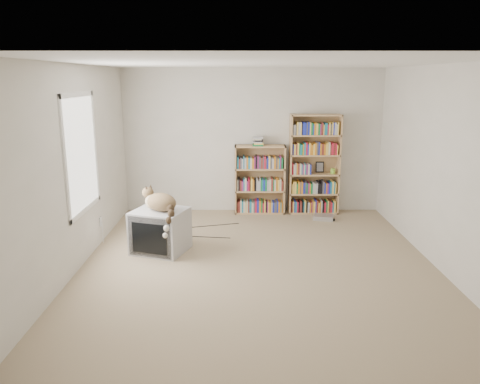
{
  "coord_description": "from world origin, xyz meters",
  "views": [
    {
      "loc": [
        -0.25,
        -5.66,
        2.33
      ],
      "look_at": [
        -0.23,
        1.0,
        0.7
      ],
      "focal_mm": 35.0,
      "sensor_mm": 36.0,
      "label": 1
    }
  ],
  "objects_px": {
    "crt_tv": "(161,231)",
    "dvd_player": "(323,217)",
    "cat": "(162,205)",
    "bookcase_short": "(260,182)",
    "bookcase_tall": "(314,167)"
  },
  "relations": [
    {
      "from": "bookcase_tall",
      "to": "bookcase_short",
      "type": "xyz_separation_m",
      "value": [
        -0.95,
        0.0,
        -0.28
      ]
    },
    {
      "from": "bookcase_tall",
      "to": "cat",
      "type": "bearing_deg",
      "value": -139.27
    },
    {
      "from": "crt_tv",
      "to": "bookcase_short",
      "type": "relative_size",
      "value": 0.7
    },
    {
      "from": "cat",
      "to": "bookcase_short",
      "type": "bearing_deg",
      "value": 85.66
    },
    {
      "from": "bookcase_tall",
      "to": "bookcase_short",
      "type": "distance_m",
      "value": 0.99
    },
    {
      "from": "bookcase_tall",
      "to": "dvd_player",
      "type": "relative_size",
      "value": 5.24
    },
    {
      "from": "crt_tv",
      "to": "bookcase_short",
      "type": "height_order",
      "value": "bookcase_short"
    },
    {
      "from": "crt_tv",
      "to": "dvd_player",
      "type": "distance_m",
      "value": 2.91
    },
    {
      "from": "crt_tv",
      "to": "cat",
      "type": "relative_size",
      "value": 1.18
    },
    {
      "from": "crt_tv",
      "to": "bookcase_tall",
      "type": "bearing_deg",
      "value": 57.36
    },
    {
      "from": "dvd_player",
      "to": "cat",
      "type": "bearing_deg",
      "value": -133.41
    },
    {
      "from": "crt_tv",
      "to": "dvd_player",
      "type": "height_order",
      "value": "crt_tv"
    },
    {
      "from": "cat",
      "to": "bookcase_short",
      "type": "distance_m",
      "value": 2.46
    },
    {
      "from": "crt_tv",
      "to": "dvd_player",
      "type": "bearing_deg",
      "value": 48.88
    },
    {
      "from": "bookcase_tall",
      "to": "bookcase_short",
      "type": "bearing_deg",
      "value": 179.89
    }
  ]
}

